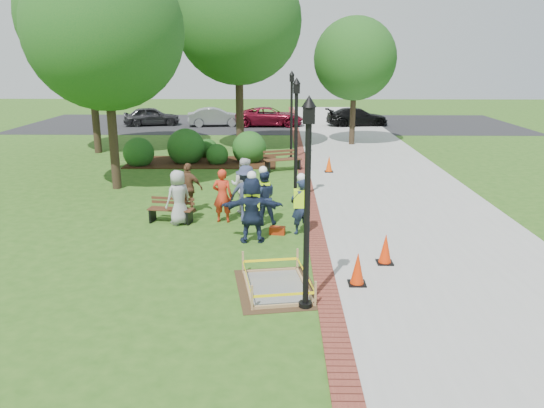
{
  "coord_description": "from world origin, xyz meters",
  "views": [
    {
      "loc": [
        0.73,
        -12.87,
        4.96
      ],
      "look_at": [
        0.5,
        1.2,
        1.0
      ],
      "focal_mm": 35.0,
      "sensor_mm": 36.0,
      "label": 1
    }
  ],
  "objects_px": {
    "hivis_worker_c": "(263,196)",
    "lamp_near": "(307,189)",
    "cone_front": "(358,269)",
    "wet_concrete_pad": "(277,279)",
    "bench_near": "(171,215)",
    "hivis_worker_a": "(252,207)",
    "hivis_worker_b": "(301,204)"
  },
  "relations": [
    {
      "from": "cone_front",
      "to": "hivis_worker_a",
      "type": "height_order",
      "value": "hivis_worker_a"
    },
    {
      "from": "lamp_near",
      "to": "hivis_worker_c",
      "type": "xyz_separation_m",
      "value": [
        -1.04,
        5.49,
        -1.58
      ]
    },
    {
      "from": "cone_front",
      "to": "wet_concrete_pad",
      "type": "bearing_deg",
      "value": -172.95
    },
    {
      "from": "bench_near",
      "to": "hivis_worker_a",
      "type": "height_order",
      "value": "hivis_worker_a"
    },
    {
      "from": "wet_concrete_pad",
      "to": "hivis_worker_c",
      "type": "bearing_deg",
      "value": 95.45
    },
    {
      "from": "bench_near",
      "to": "hivis_worker_b",
      "type": "xyz_separation_m",
      "value": [
        3.94,
        -1.0,
        0.65
      ]
    },
    {
      "from": "wet_concrete_pad",
      "to": "hivis_worker_b",
      "type": "xyz_separation_m",
      "value": [
        0.66,
        3.75,
        0.66
      ]
    },
    {
      "from": "hivis_worker_b",
      "to": "hivis_worker_a",
      "type": "bearing_deg",
      "value": -152.72
    },
    {
      "from": "wet_concrete_pad",
      "to": "lamp_near",
      "type": "height_order",
      "value": "lamp_near"
    },
    {
      "from": "lamp_near",
      "to": "hivis_worker_a",
      "type": "height_order",
      "value": "lamp_near"
    },
    {
      "from": "hivis_worker_c",
      "to": "lamp_near",
      "type": "bearing_deg",
      "value": -79.32
    },
    {
      "from": "bench_near",
      "to": "lamp_near",
      "type": "distance_m",
      "value": 7.19
    },
    {
      "from": "cone_front",
      "to": "hivis_worker_b",
      "type": "height_order",
      "value": "hivis_worker_b"
    },
    {
      "from": "wet_concrete_pad",
      "to": "hivis_worker_c",
      "type": "xyz_separation_m",
      "value": [
        -0.44,
        4.63,
        0.66
      ]
    },
    {
      "from": "hivis_worker_b",
      "to": "hivis_worker_c",
      "type": "xyz_separation_m",
      "value": [
        -1.1,
        0.87,
        0.01
      ]
    },
    {
      "from": "hivis_worker_c",
      "to": "bench_near",
      "type": "bearing_deg",
      "value": 177.32
    },
    {
      "from": "hivis_worker_a",
      "to": "hivis_worker_c",
      "type": "relative_size",
      "value": 1.11
    },
    {
      "from": "hivis_worker_a",
      "to": "hivis_worker_b",
      "type": "bearing_deg",
      "value": 27.28
    },
    {
      "from": "hivis_worker_c",
      "to": "cone_front",
      "type": "bearing_deg",
      "value": -63.05
    },
    {
      "from": "cone_front",
      "to": "hivis_worker_b",
      "type": "relative_size",
      "value": 0.43
    },
    {
      "from": "wet_concrete_pad",
      "to": "cone_front",
      "type": "relative_size",
      "value": 3.29
    },
    {
      "from": "cone_front",
      "to": "bench_near",
      "type": "bearing_deg",
      "value": 138.22
    },
    {
      "from": "wet_concrete_pad",
      "to": "cone_front",
      "type": "height_order",
      "value": "cone_front"
    },
    {
      "from": "bench_near",
      "to": "cone_front",
      "type": "xyz_separation_m",
      "value": [
        5.08,
        -4.54,
        0.13
      ]
    },
    {
      "from": "lamp_near",
      "to": "hivis_worker_b",
      "type": "height_order",
      "value": "lamp_near"
    },
    {
      "from": "bench_near",
      "to": "cone_front",
      "type": "height_order",
      "value": "cone_front"
    },
    {
      "from": "lamp_near",
      "to": "bench_near",
      "type": "bearing_deg",
      "value": 124.56
    },
    {
      "from": "hivis_worker_a",
      "to": "hivis_worker_b",
      "type": "xyz_separation_m",
      "value": [
        1.35,
        0.7,
        -0.09
      ]
    },
    {
      "from": "wet_concrete_pad",
      "to": "lamp_near",
      "type": "distance_m",
      "value": 2.48
    },
    {
      "from": "cone_front",
      "to": "hivis_worker_b",
      "type": "distance_m",
      "value": 3.75
    },
    {
      "from": "hivis_worker_a",
      "to": "cone_front",
      "type": "bearing_deg",
      "value": -48.7
    },
    {
      "from": "hivis_worker_b",
      "to": "cone_front",
      "type": "bearing_deg",
      "value": -72.16
    }
  ]
}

